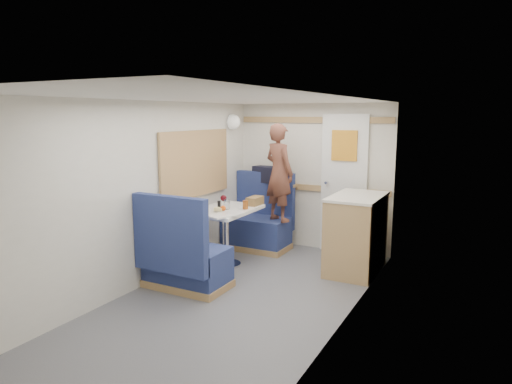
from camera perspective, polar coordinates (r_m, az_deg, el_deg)
The scene contains 26 objects.
floor at distance 4.64m, azimuth -3.30°, elevation -13.88°, with size 4.50×4.50×0.00m, color #515156.
ceiling at distance 4.26m, azimuth -3.56°, elevation 11.63°, with size 4.50×4.50×0.00m, color silver.
wall_back at distance 6.35m, azimuth 7.12°, elevation 1.88°, with size 2.20×0.02×2.00m, color silver.
wall_left at distance 4.99m, azimuth -14.31°, elevation -0.47°, with size 0.02×4.50×2.00m, color silver.
wall_right at distance 3.90m, azimuth 10.58°, elevation -3.14°, with size 0.02×4.50×2.00m, color silver.
oak_trim_low at distance 6.35m, azimuth 7.03°, elevation 0.52°, with size 2.15×0.02×0.08m, color #9D7547.
oak_trim_high at distance 6.27m, azimuth 7.21°, elevation 8.94°, with size 2.15×0.02×0.08m, color #9D7547.
side_window at distance 5.72m, azimuth -7.56°, elevation 3.54°, with size 0.04×1.30×0.72m, color #A5AF94.
rear_door at distance 6.18m, azimuth 10.91°, elevation 1.31°, with size 0.62×0.12×1.86m.
dinette_table at distance 5.60m, azimuth -3.80°, elevation -3.64°, with size 0.62×0.92×0.72m.
bench_far at distance 6.39m, azimuth 0.29°, elevation -4.38°, with size 0.90×0.59×1.05m.
bench_near at distance 4.98m, azimuth -9.01°, elevation -8.61°, with size 0.90×0.59×1.05m.
ledge at distance 6.50m, azimuth 1.33°, elevation 1.07°, with size 0.90×0.14×0.04m, color #9D7547.
dome_light at distance 6.38m, azimuth -2.91°, elevation 8.74°, with size 0.20×0.20×0.20m, color white.
galley_counter at distance 5.55m, azimuth 12.38°, elevation -5.03°, with size 0.57×0.92×0.92m.
person at distance 6.01m, azimuth 2.90°, elevation 2.42°, with size 0.47×0.31×1.29m, color brown.
duffel_bag at distance 6.47m, azimuth 1.62°, elevation 2.20°, with size 0.46×0.22×0.22m, color black.
tray at distance 5.17m, azimuth -4.19°, elevation -2.91°, with size 0.25×0.33×0.02m, color silver.
orange_fruit at distance 5.35m, azimuth -4.13°, elevation -2.03°, with size 0.06×0.06×0.06m, color orange.
cheese_block at distance 5.36m, azimuth -4.68°, elevation -2.16°, with size 0.11×0.06×0.04m, color #F0D98B.
wine_glass at distance 5.55m, azimuth -4.08°, elevation -0.84°, with size 0.08×0.08×0.17m.
tumbler_left at distance 5.37m, azimuth -7.95°, elevation -2.01°, with size 0.07×0.07×0.11m, color white.
tumbler_right at distance 5.53m, azimuth -3.68°, elevation -1.52°, with size 0.08×0.08×0.12m, color silver.
beer_glass at distance 5.52m, azimuth -1.34°, elevation -1.61°, with size 0.07×0.07×0.11m, color #8F4514.
pepper_grinder at distance 5.52m, azimuth -4.64°, elevation -1.64°, with size 0.04×0.04×0.10m, color black.
bread_loaf at distance 5.77m, azimuth -0.14°, elevation -1.11°, with size 0.14×0.25×0.10m, color brown.
Camera 1 is at (2.20, -3.64, 1.86)m, focal length 32.00 mm.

